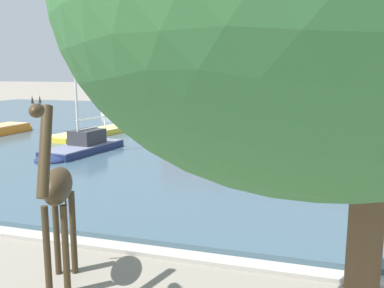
# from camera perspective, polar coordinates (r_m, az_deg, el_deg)

# --- Properties ---
(harbor_water) EXTENTS (84.93, 45.15, 0.27)m
(harbor_water) POSITION_cam_1_polar(r_m,az_deg,el_deg) (32.81, 11.43, 1.75)
(harbor_water) COLOR #3D5666
(harbor_water) RESTS_ON ground
(quay_edge_coping) EXTENTS (84.93, 0.50, 0.12)m
(quay_edge_coping) POSITION_cam_1_polar(r_m,az_deg,el_deg) (11.04, -0.86, -15.08)
(quay_edge_coping) COLOR #ADA89E
(quay_edge_coping) RESTS_ON ground
(giraffe_statue) EXTENTS (1.36, 2.37, 4.31)m
(giraffe_statue) POSITION_cam_1_polar(r_m,az_deg,el_deg) (9.42, -17.99, -6.12)
(giraffe_statue) COLOR #382B19
(giraffe_statue) RESTS_ON ground
(sailboat_yellow) EXTENTS (3.66, 9.70, 6.66)m
(sailboat_yellow) POSITION_cam_1_polar(r_m,az_deg,el_deg) (30.86, -11.48, 1.63)
(sailboat_yellow) COLOR gold
(sailboat_yellow) RESTS_ON ground
(sailboat_green) EXTENTS (2.45, 6.13, 8.87)m
(sailboat_green) POSITION_cam_1_polar(r_m,az_deg,el_deg) (48.31, 0.40, 5.00)
(sailboat_green) COLOR #236B42
(sailboat_green) RESTS_ON ground
(sailboat_white) EXTENTS (3.90, 6.54, 6.97)m
(sailboat_white) POSITION_cam_1_polar(r_m,az_deg,el_deg) (43.83, -8.38, 4.48)
(sailboat_white) COLOR white
(sailboat_white) RESTS_ON ground
(sailboat_navy) EXTENTS (2.58, 6.00, 6.94)m
(sailboat_navy) POSITION_cam_1_polar(r_m,az_deg,el_deg) (23.57, -15.17, -0.69)
(sailboat_navy) COLOR navy
(sailboat_navy) RESTS_ON ground
(shade_tree) EXTENTS (5.88, 6.59, 7.09)m
(shade_tree) POSITION_cam_1_polar(r_m,az_deg,el_deg) (4.88, 22.74, 16.65)
(shade_tree) COLOR brown
(shade_tree) RESTS_ON ground
(townhouse_tall_gabled) EXTENTS (8.93, 6.54, 12.47)m
(townhouse_tall_gabled) POSITION_cam_1_polar(r_m,az_deg,el_deg) (63.07, 0.52, 11.39)
(townhouse_tall_gabled) COLOR #8E5142
(townhouse_tall_gabled) RESTS_ON ground
(townhouse_wide_warehouse) EXTENTS (8.87, 5.18, 13.18)m
(townhouse_wide_warehouse) POSITION_cam_1_polar(r_m,az_deg,el_deg) (61.74, 7.50, 11.66)
(townhouse_wide_warehouse) COLOR #8E5142
(townhouse_wide_warehouse) RESTS_ON ground
(townhouse_end_terrace) EXTENTS (9.09, 5.64, 12.70)m
(townhouse_end_terrace) POSITION_cam_1_polar(r_m,az_deg,el_deg) (60.69, 14.45, 11.24)
(townhouse_end_terrace) COLOR #8E5142
(townhouse_end_terrace) RESTS_ON ground
(townhouse_narrow_midrow) EXTENTS (5.23, 7.34, 12.47)m
(townhouse_narrow_midrow) POSITION_cam_1_polar(r_m,az_deg,el_deg) (58.42, 21.10, 10.84)
(townhouse_narrow_midrow) COLOR #8E5142
(townhouse_narrow_midrow) RESTS_ON ground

